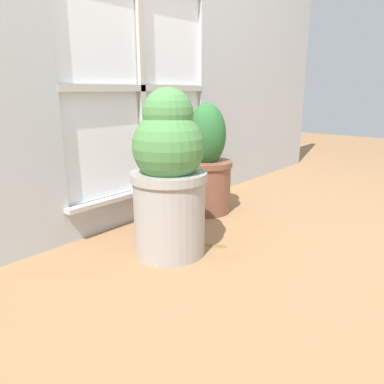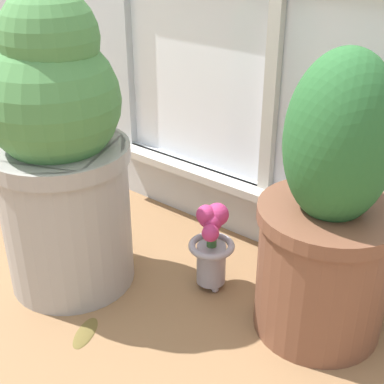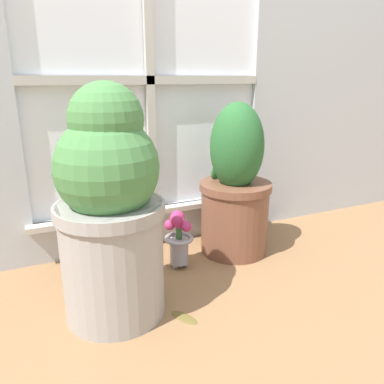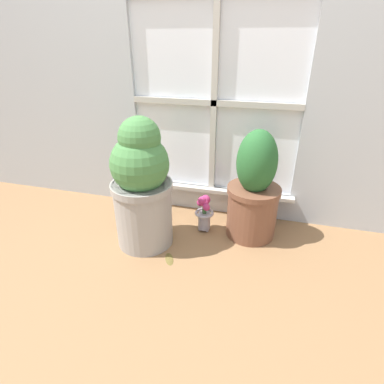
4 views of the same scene
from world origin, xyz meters
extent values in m
plane|color=olive|center=(0.00, 0.00, 0.00)|extent=(10.00, 10.00, 0.00)
cube|color=#B2B7BC|center=(1.36, 0.62, 1.25)|extent=(1.67, 0.05, 2.50)
cube|color=#B2B7BC|center=(0.00, 0.62, 0.09)|extent=(1.05, 0.05, 0.18)
cube|color=white|center=(0.00, 0.63, 0.75)|extent=(1.05, 0.02, 1.13)
cube|color=#BCB7AD|center=(0.00, 0.60, 0.75)|extent=(0.04, 0.02, 1.13)
cube|color=#BCB7AD|center=(0.00, 0.60, 0.75)|extent=(1.05, 0.02, 0.04)
cube|color=#BCB7AD|center=(0.00, 0.57, 0.17)|extent=(1.11, 0.06, 0.02)
cylinder|color=#9E9993|center=(-0.30, 0.13, 0.19)|extent=(0.33, 0.33, 0.39)
cylinder|color=#9E9993|center=(-0.30, 0.13, 0.37)|extent=(0.35, 0.35, 0.04)
cylinder|color=#38281E|center=(-0.30, 0.13, 0.38)|extent=(0.30, 0.30, 0.01)
sphere|color=#477F42|center=(-0.30, 0.13, 0.50)|extent=(0.32, 0.32, 0.32)
sphere|color=#477F42|center=(-0.29, 0.14, 0.64)|extent=(0.22, 0.22, 0.22)
ellipsoid|color=#477F42|center=(-0.21, 0.12, 0.48)|extent=(0.04, 0.16, 0.18)
cylinder|color=brown|center=(0.30, 0.37, 0.16)|extent=(0.30, 0.30, 0.32)
cylinder|color=brown|center=(0.30, 0.37, 0.31)|extent=(0.32, 0.32, 0.03)
cylinder|color=#38281E|center=(0.30, 0.37, 0.32)|extent=(0.27, 0.27, 0.01)
ellipsoid|color=#28602D|center=(0.30, 0.37, 0.48)|extent=(0.23, 0.23, 0.37)
ellipsoid|color=#28602D|center=(0.30, 0.46, 0.41)|extent=(0.21, 0.04, 0.22)
sphere|color=#99939E|center=(0.01, 0.36, 0.01)|extent=(0.02, 0.02, 0.02)
sphere|color=#99939E|center=(-0.01, 0.32, 0.01)|extent=(0.02, 0.02, 0.02)
sphere|color=#99939E|center=(0.04, 0.32, 0.01)|extent=(0.02, 0.02, 0.02)
cylinder|color=#99939E|center=(0.01, 0.33, 0.07)|extent=(0.08, 0.08, 0.11)
torus|color=#99939E|center=(0.01, 0.33, 0.13)|extent=(0.12, 0.12, 0.02)
cylinder|color=#386633|center=(0.01, 0.33, 0.16)|extent=(0.03, 0.03, 0.06)
sphere|color=#B22D66|center=(0.01, 0.33, 0.20)|extent=(0.05, 0.05, 0.05)
sphere|color=#B22D66|center=(0.02, 0.35, 0.21)|extent=(0.06, 0.06, 0.06)
sphere|color=#B22D66|center=(-0.02, 0.35, 0.19)|extent=(0.04, 0.04, 0.04)
sphere|color=#B22D66|center=(0.00, 0.33, 0.22)|extent=(0.05, 0.05, 0.05)
sphere|color=#B22D66|center=(0.03, 0.30, 0.19)|extent=(0.04, 0.04, 0.04)
ellipsoid|color=brown|center=(-0.11, 0.00, 0.00)|extent=(0.09, 0.12, 0.01)
camera|label=1|loc=(-1.50, -0.99, 0.74)|focal=35.00mm
camera|label=2|loc=(0.70, -0.59, 0.89)|focal=50.00mm
camera|label=3|loc=(-0.52, -0.98, 0.76)|focal=35.00mm
camera|label=4|loc=(0.36, -1.24, 1.09)|focal=28.00mm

